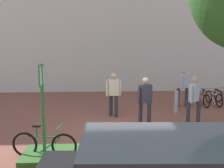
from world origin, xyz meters
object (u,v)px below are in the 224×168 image
object	(u,v)px
bike_at_sign	(44,144)
bollard_steel	(176,102)
person_shirt_blue	(114,92)
person_suited_navy	(145,99)
parking_sign_post	(42,98)
person_casual_tan	(194,97)
person_shirt_white	(183,85)

from	to	relation	value
bike_at_sign	bollard_steel	world-z (taller)	bollard_steel
person_shirt_blue	person_suited_navy	bearing A→B (deg)	-51.87
parking_sign_post	person_casual_tan	xyz separation A→B (m)	(4.72, 2.55, -0.59)
bollard_steel	person_suited_navy	size ratio (longest dim) A/B	0.52
person_shirt_blue	person_casual_tan	world-z (taller)	same
bollard_steel	person_shirt_white	distance (m)	1.27
bollard_steel	person_suited_navy	distance (m)	2.41
person_shirt_white	person_casual_tan	xyz separation A→B (m)	(-0.44, -2.60, 0.00)
person_suited_navy	parking_sign_post	bearing A→B (deg)	-140.54
person_suited_navy	person_shirt_white	bearing A→B (deg)	50.99
person_shirt_white	person_casual_tan	bearing A→B (deg)	-99.62
person_suited_navy	person_shirt_white	world-z (taller)	same
bike_at_sign	person_shirt_blue	xyz separation A→B (m)	(1.97, 3.66, 0.63)
parking_sign_post	person_shirt_blue	bearing A→B (deg)	62.30
person_suited_navy	person_casual_tan	xyz separation A→B (m)	(1.75, 0.11, 0.00)
person_suited_navy	bike_at_sign	bearing A→B (deg)	-141.48
person_suited_navy	person_shirt_white	size ratio (longest dim) A/B	1.00
parking_sign_post	person_suited_navy	world-z (taller)	parking_sign_post
person_suited_navy	person_casual_tan	size ratio (longest dim) A/B	1.00
bike_at_sign	person_casual_tan	bearing A→B (deg)	27.68
person_shirt_blue	person_shirt_white	world-z (taller)	same
bike_at_sign	person_suited_navy	size ratio (longest dim) A/B	0.97
person_shirt_white	person_shirt_blue	bearing A→B (deg)	-156.03
person_shirt_white	bollard_steel	bearing A→B (deg)	-119.92
person_suited_navy	person_casual_tan	world-z (taller)	same
parking_sign_post	bollard_steel	xyz separation A→B (m)	(4.58, 4.15, -1.12)
person_suited_navy	person_casual_tan	bearing A→B (deg)	3.63
person_shirt_white	person_casual_tan	world-z (taller)	same
bike_at_sign	parking_sign_post	bearing A→B (deg)	-78.40
parking_sign_post	person_casual_tan	world-z (taller)	parking_sign_post
bollard_steel	person_shirt_white	size ratio (longest dim) A/B	0.52
bollard_steel	person_casual_tan	distance (m)	1.69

